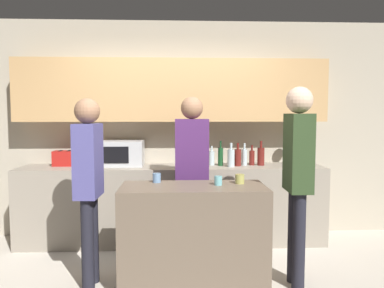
# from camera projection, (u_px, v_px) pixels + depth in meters

# --- Properties ---
(back_wall) EXTENTS (6.40, 0.40, 2.70)m
(back_wall) POSITION_uv_depth(u_px,v_px,m) (172.00, 114.00, 4.70)
(back_wall) COLOR #B2A893
(back_wall) RESTS_ON ground_plane
(back_counter) EXTENTS (3.60, 0.62, 0.92)m
(back_counter) POSITION_uv_depth(u_px,v_px,m) (173.00, 204.00, 4.51)
(back_counter) COLOR gray
(back_counter) RESTS_ON ground_plane
(kitchen_island) EXTENTS (1.28, 0.57, 0.91)m
(kitchen_island) POSITION_uv_depth(u_px,v_px,m) (193.00, 236.00, 3.33)
(kitchen_island) COLOR brown
(kitchen_island) RESTS_ON ground_plane
(microwave) EXTENTS (0.52, 0.39, 0.30)m
(microwave) POSITION_uv_depth(u_px,v_px,m) (122.00, 153.00, 4.51)
(microwave) COLOR #B7BABC
(microwave) RESTS_ON back_counter
(toaster) EXTENTS (0.26, 0.16, 0.18)m
(toaster) POSITION_uv_depth(u_px,v_px,m) (65.00, 158.00, 4.49)
(toaster) COLOR #B21E19
(toaster) RESTS_ON back_counter
(potted_plant) EXTENTS (0.14, 0.14, 0.39)m
(potted_plant) POSITION_uv_depth(u_px,v_px,m) (293.00, 148.00, 4.61)
(potted_plant) COLOR #333D4C
(potted_plant) RESTS_ON back_counter
(bottle_0) EXTENTS (0.07, 0.07, 0.23)m
(bottle_0) POSITION_uv_depth(u_px,v_px,m) (212.00, 158.00, 4.55)
(bottle_0) COLOR silver
(bottle_0) RESTS_ON back_counter
(bottle_1) EXTENTS (0.06, 0.06, 0.30)m
(bottle_1) POSITION_uv_depth(u_px,v_px,m) (221.00, 156.00, 4.50)
(bottle_1) COLOR #194723
(bottle_1) RESTS_ON back_counter
(bottle_2) EXTENTS (0.08, 0.08, 0.28)m
(bottle_2) POSITION_uv_depth(u_px,v_px,m) (231.00, 158.00, 4.40)
(bottle_2) COLOR silver
(bottle_2) RESTS_ON back_counter
(bottle_3) EXTENTS (0.08, 0.08, 0.28)m
(bottle_3) POSITION_uv_depth(u_px,v_px,m) (238.00, 157.00, 4.48)
(bottle_3) COLOR maroon
(bottle_3) RESTS_ON back_counter
(bottle_4) EXTENTS (0.07, 0.07, 0.27)m
(bottle_4) POSITION_uv_depth(u_px,v_px,m) (244.00, 157.00, 4.54)
(bottle_4) COLOR silver
(bottle_4) RESTS_ON back_counter
(bottle_5) EXTENTS (0.07, 0.07, 0.24)m
(bottle_5) POSITION_uv_depth(u_px,v_px,m) (252.00, 157.00, 4.55)
(bottle_5) COLOR maroon
(bottle_5) RESTS_ON back_counter
(bottle_6) EXTENTS (0.09, 0.09, 0.30)m
(bottle_6) POSITION_uv_depth(u_px,v_px,m) (261.00, 156.00, 4.53)
(bottle_6) COLOR maroon
(bottle_6) RESTS_ON back_counter
(cup_0) EXTENTS (0.08, 0.08, 0.09)m
(cup_0) POSITION_uv_depth(u_px,v_px,m) (240.00, 179.00, 3.40)
(cup_0) COLOR tan
(cup_0) RESTS_ON kitchen_island
(cup_1) EXTENTS (0.08, 0.08, 0.09)m
(cup_1) POSITION_uv_depth(u_px,v_px,m) (157.00, 178.00, 3.46)
(cup_1) COLOR #6B90BA
(cup_1) RESTS_ON kitchen_island
(cup_2) EXTENTS (0.07, 0.07, 0.08)m
(cup_2) POSITION_uv_depth(u_px,v_px,m) (218.00, 181.00, 3.33)
(cup_2) COLOR #73BDC5
(cup_2) RESTS_ON kitchen_island
(person_left) EXTENTS (0.23, 0.35, 1.78)m
(person_left) POSITION_uv_depth(u_px,v_px,m) (298.00, 168.00, 3.29)
(person_left) COLOR black
(person_left) RESTS_ON ground_plane
(person_center) EXTENTS (0.22, 0.35, 1.68)m
(person_center) POSITION_uv_depth(u_px,v_px,m) (89.00, 176.00, 3.29)
(person_center) COLOR black
(person_center) RESTS_ON ground_plane
(person_right) EXTENTS (0.34, 0.23, 1.72)m
(person_right) POSITION_uv_depth(u_px,v_px,m) (192.00, 164.00, 3.83)
(person_right) COLOR black
(person_right) RESTS_ON ground_plane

